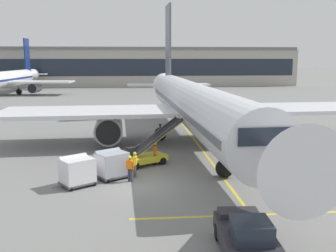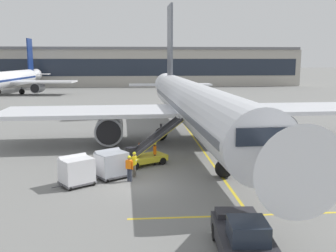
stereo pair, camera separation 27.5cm
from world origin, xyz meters
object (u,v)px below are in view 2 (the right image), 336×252
at_px(safety_cone_engine_keepout, 139,146).
at_px(parked_airplane, 194,105).
at_px(ground_crew_by_carts, 98,162).
at_px(ground_crew_wingwalker, 155,152).
at_px(belt_loader, 146,153).
at_px(pushback_tug, 244,237).
at_px(ground_crew_marshaller, 134,162).
at_px(distant_airplane, 8,80).
at_px(ground_crew_by_loader, 129,167).
at_px(baggage_cart_lead, 111,164).
at_px(baggage_cart_second, 76,170).

bearing_deg(safety_cone_engine_keepout, parked_airplane, 30.27).
bearing_deg(ground_crew_by_carts, parked_airplane, 52.76).
bearing_deg(ground_crew_wingwalker, belt_loader, 171.28).
height_order(ground_crew_wingwalker, safety_cone_engine_keepout, ground_crew_wingwalker).
xyz_separation_m(pushback_tug, ground_crew_marshaller, (-4.49, 11.25, 0.17)).
bearing_deg(belt_loader, pushback_tug, -75.88).
xyz_separation_m(safety_cone_engine_keepout, distant_airplane, (-28.39, 54.66, 2.99)).
bearing_deg(ground_crew_by_loader, baggage_cart_lead, 145.97).
relative_size(ground_crew_marshaller, distant_airplane, 0.05).
xyz_separation_m(belt_loader, baggage_cart_lead, (-2.46, -3.21, 0.08)).
relative_size(parked_airplane, baggage_cart_lead, 17.27).
xyz_separation_m(belt_loader, distant_airplane, (-28.94, 59.46, 2.40)).
bearing_deg(parked_airplane, baggage_cart_lead, -122.94).
relative_size(baggage_cart_second, ground_crew_by_carts, 1.55).
bearing_deg(baggage_cart_lead, pushback_tug, -61.35).
relative_size(parked_airplane, distant_airplane, 1.21).
bearing_deg(baggage_cart_lead, belt_loader, 52.55).
bearing_deg(distant_airplane, pushback_tug, -66.20).
relative_size(belt_loader, pushback_tug, 1.12).
distance_m(baggage_cart_lead, distant_airplane, 68.07).
bearing_deg(belt_loader, ground_crew_by_carts, -140.49).
distance_m(baggage_cart_second, pushback_tug, 12.66).
xyz_separation_m(belt_loader, ground_crew_by_loader, (-1.22, -4.04, 0.08)).
xyz_separation_m(pushback_tug, safety_cone_engine_keepout, (-4.14, 19.09, -0.49)).
bearing_deg(ground_crew_marshaller, safety_cone_engine_keepout, 87.45).
relative_size(baggage_cart_second, ground_crew_by_loader, 1.55).
height_order(ground_crew_wingwalker, distant_airplane, distant_airplane).
height_order(baggage_cart_lead, safety_cone_engine_keepout, baggage_cart_lead).
relative_size(pushback_tug, distant_airplane, 0.12).
xyz_separation_m(pushback_tug, ground_crew_wingwalker, (-2.96, 14.19, 0.17)).
xyz_separation_m(baggage_cart_lead, ground_crew_by_loader, (1.23, -0.83, -0.00)).
bearing_deg(baggage_cart_second, belt_loader, 45.22).
distance_m(ground_crew_by_loader, ground_crew_by_carts, 2.49).
distance_m(ground_crew_marshaller, ground_crew_wingwalker, 3.32).
height_order(belt_loader, ground_crew_by_carts, belt_loader).
bearing_deg(belt_loader, distant_airplane, 115.95).
distance_m(parked_airplane, safety_cone_engine_keepout, 6.93).
bearing_deg(baggage_cart_lead, safety_cone_engine_keepout, 76.60).
distance_m(ground_crew_marshaller, distant_airplane, 68.54).
distance_m(ground_crew_by_carts, distant_airplane, 67.33).
bearing_deg(ground_crew_wingwalker, parked_airplane, 62.84).
xyz_separation_m(baggage_cart_lead, baggage_cart_second, (-2.11, -1.39, 0.00)).
xyz_separation_m(baggage_cart_lead, ground_crew_by_carts, (-0.93, 0.42, -0.00)).
height_order(parked_airplane, distant_airplane, parked_airplane).
distance_m(baggage_cart_lead, ground_crew_by_carts, 1.02).
bearing_deg(parked_airplane, baggage_cart_second, -126.67).
relative_size(parked_airplane, ground_crew_by_carts, 26.72).
bearing_deg(pushback_tug, ground_crew_wingwalker, 101.78).
bearing_deg(distant_airplane, baggage_cart_second, -69.17).
bearing_deg(baggage_cart_lead, ground_crew_by_loader, -34.03).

